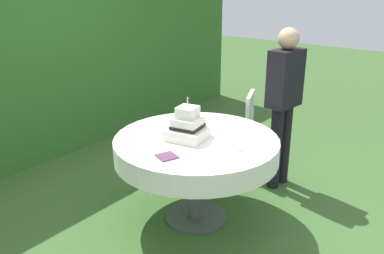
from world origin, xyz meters
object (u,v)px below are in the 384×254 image
at_px(serving_plate_near, 238,148).
at_px(serving_plate_right, 208,122).
at_px(wedding_cake, 188,127).
at_px(cake_table, 196,149).
at_px(standing_person, 284,98).
at_px(serving_plate_left, 188,118).
at_px(serving_plate_far, 137,134).
at_px(napkin_stack, 167,156).
at_px(garden_chair, 240,124).

distance_m(serving_plate_near, serving_plate_right, 0.66).
bearing_deg(wedding_cake, cake_table, -46.32).
relative_size(serving_plate_near, standing_person, 0.06).
xyz_separation_m(wedding_cake, serving_plate_left, (0.41, 0.32, -0.09)).
height_order(serving_plate_far, serving_plate_left, same).
distance_m(cake_table, serving_plate_left, 0.52).
relative_size(cake_table, serving_plate_right, 9.27).
xyz_separation_m(serving_plate_right, standing_person, (0.65, -0.43, 0.15)).
height_order(napkin_stack, garden_chair, garden_chair).
height_order(cake_table, standing_person, standing_person).
height_order(cake_table, serving_plate_left, serving_plate_left).
xyz_separation_m(wedding_cake, garden_chair, (1.11, 0.16, -0.33)).
relative_size(cake_table, garden_chair, 1.55).
height_order(wedding_cake, garden_chair, wedding_cake).
height_order(serving_plate_near, serving_plate_left, same).
height_order(serving_plate_left, garden_chair, garden_chair).
xyz_separation_m(serving_plate_left, standing_person, (0.67, -0.65, 0.15)).
distance_m(serving_plate_near, serving_plate_left, 0.84).
relative_size(serving_plate_near, serving_plate_left, 0.87).
bearing_deg(napkin_stack, serving_plate_left, 28.18).
relative_size(cake_table, napkin_stack, 9.88).
distance_m(wedding_cake, serving_plate_right, 0.45).
distance_m(garden_chair, standing_person, 0.63).
bearing_deg(standing_person, serving_plate_near, -173.38).
relative_size(wedding_cake, standing_person, 0.22).
distance_m(wedding_cake, serving_plate_left, 0.52).
bearing_deg(serving_plate_far, garden_chair, -10.32).
xyz_separation_m(cake_table, serving_plate_far, (-0.24, 0.45, 0.11)).
bearing_deg(serving_plate_far, wedding_cake, -64.47).
bearing_deg(garden_chair, wedding_cake, -171.56).
bearing_deg(napkin_stack, cake_table, 7.56).
distance_m(serving_plate_near, standing_person, 1.03).
bearing_deg(napkin_stack, standing_person, -8.58).
distance_m(serving_plate_right, standing_person, 0.79).
distance_m(serving_plate_left, standing_person, 0.95).
bearing_deg(cake_table, serving_plate_right, 21.91).
distance_m(cake_table, serving_plate_near, 0.41).
distance_m(serving_plate_far, serving_plate_left, 0.60).
height_order(serving_plate_left, napkin_stack, serving_plate_left).
relative_size(wedding_cake, serving_plate_far, 2.95).
relative_size(serving_plate_near, serving_plate_far, 0.85).
distance_m(napkin_stack, garden_chair, 1.54).
bearing_deg(standing_person, cake_table, 164.79).
xyz_separation_m(serving_plate_near, serving_plate_right, (0.37, 0.55, 0.00)).
bearing_deg(standing_person, serving_plate_right, 146.29).
bearing_deg(garden_chair, standing_person, -93.27).
bearing_deg(serving_plate_left, serving_plate_near, -114.06).
bearing_deg(wedding_cake, serving_plate_right, 13.08).
bearing_deg(wedding_cake, serving_plate_near, -81.78).
xyz_separation_m(serving_plate_left, napkin_stack, (-0.80, -0.43, -0.00)).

